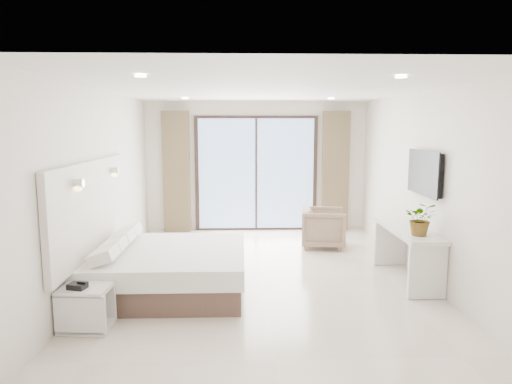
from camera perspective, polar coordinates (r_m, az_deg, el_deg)
ground at (r=6.81m, az=0.87°, el=-10.52°), size 6.20×6.20×0.00m
room_shell at (r=7.16m, az=-0.95°, el=3.35°), size 4.62×6.22×2.72m
bed at (r=6.31m, az=-10.99°, el=-9.41°), size 2.01×1.91×0.70m
nightstand at (r=5.43m, az=-20.47°, el=-13.41°), size 0.54×0.46×0.47m
phone at (r=5.31m, az=-21.42°, el=-10.88°), size 0.21×0.18×0.06m
console_desk at (r=6.85m, az=18.39°, el=-5.94°), size 0.51×1.62×0.77m
plant at (r=6.36m, az=19.92°, el=-3.59°), size 0.52×0.55×0.35m
armchair at (r=8.42m, az=8.43°, el=-4.21°), size 0.80×0.85×0.78m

